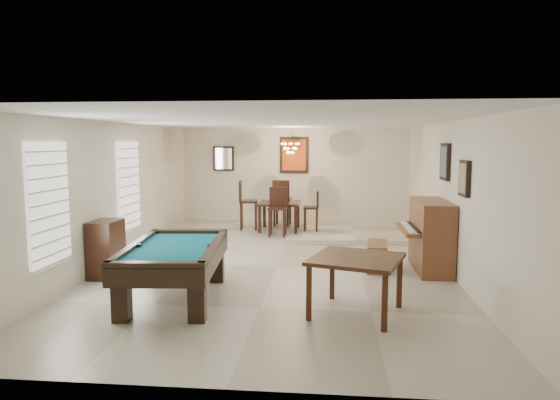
% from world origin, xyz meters
% --- Properties ---
extents(ground_plane, '(6.00, 9.00, 0.02)m').
position_xyz_m(ground_plane, '(0.00, 0.00, -0.01)').
color(ground_plane, beige).
extents(wall_back, '(6.00, 0.04, 2.60)m').
position_xyz_m(wall_back, '(0.00, 4.50, 1.30)').
color(wall_back, silver).
rests_on(wall_back, ground_plane).
extents(wall_front, '(6.00, 0.04, 2.60)m').
position_xyz_m(wall_front, '(0.00, -4.50, 1.30)').
color(wall_front, silver).
rests_on(wall_front, ground_plane).
extents(wall_left, '(0.04, 9.00, 2.60)m').
position_xyz_m(wall_left, '(-3.00, 0.00, 1.30)').
color(wall_left, silver).
rests_on(wall_left, ground_plane).
extents(wall_right, '(0.04, 9.00, 2.60)m').
position_xyz_m(wall_right, '(3.00, 0.00, 1.30)').
color(wall_right, silver).
rests_on(wall_right, ground_plane).
extents(ceiling, '(6.00, 9.00, 0.04)m').
position_xyz_m(ceiling, '(0.00, 0.00, 2.60)').
color(ceiling, white).
rests_on(ceiling, wall_back).
extents(dining_step, '(6.00, 2.50, 0.12)m').
position_xyz_m(dining_step, '(0.00, 3.25, 0.06)').
color(dining_step, beige).
rests_on(dining_step, ground_plane).
extents(window_left_front, '(0.06, 1.00, 1.70)m').
position_xyz_m(window_left_front, '(-2.97, -2.20, 1.40)').
color(window_left_front, white).
rests_on(window_left_front, wall_left).
extents(window_left_rear, '(0.06, 1.00, 1.70)m').
position_xyz_m(window_left_rear, '(-2.97, 0.60, 1.40)').
color(window_left_rear, white).
rests_on(window_left_rear, wall_left).
extents(pool_table, '(1.43, 2.38, 0.76)m').
position_xyz_m(pool_table, '(-1.26, -1.96, 0.38)').
color(pool_table, black).
rests_on(pool_table, ground_plane).
extents(square_table, '(1.39, 1.39, 0.76)m').
position_xyz_m(square_table, '(1.28, -2.33, 0.38)').
color(square_table, black).
rests_on(square_table, ground_plane).
extents(upright_piano, '(0.83, 1.48, 1.23)m').
position_xyz_m(upright_piano, '(2.57, 0.07, 0.61)').
color(upright_piano, brown).
rests_on(upright_piano, ground_plane).
extents(piano_bench, '(0.42, 0.89, 0.48)m').
position_xyz_m(piano_bench, '(1.78, 0.01, 0.24)').
color(piano_bench, brown).
rests_on(piano_bench, ground_plane).
extents(apothecary_chest, '(0.42, 0.64, 0.96)m').
position_xyz_m(apothecary_chest, '(-2.77, -0.92, 0.48)').
color(apothecary_chest, black).
rests_on(apothecary_chest, ground_plane).
extents(dining_table, '(0.97, 0.97, 0.80)m').
position_xyz_m(dining_table, '(-0.26, 3.10, 0.52)').
color(dining_table, black).
rests_on(dining_table, dining_step).
extents(flower_vase, '(0.14, 0.14, 0.23)m').
position_xyz_m(flower_vase, '(-0.26, 3.10, 1.04)').
color(flower_vase, red).
rests_on(flower_vase, dining_table).
extents(dining_chair_south, '(0.41, 0.41, 1.10)m').
position_xyz_m(dining_chair_south, '(-0.23, 2.34, 0.67)').
color(dining_chair_south, black).
rests_on(dining_chair_south, dining_step).
extents(dining_chair_north, '(0.47, 0.47, 1.17)m').
position_xyz_m(dining_chair_north, '(-0.25, 3.82, 0.70)').
color(dining_chair_north, black).
rests_on(dining_chair_north, dining_step).
extents(dining_chair_west, '(0.49, 0.49, 1.19)m').
position_xyz_m(dining_chair_west, '(-1.01, 3.13, 0.72)').
color(dining_chair_west, black).
rests_on(dining_chair_west, dining_step).
extents(dining_chair_east, '(0.36, 0.36, 0.96)m').
position_xyz_m(dining_chair_east, '(0.50, 3.14, 0.60)').
color(dining_chair_east, black).
rests_on(dining_chair_east, dining_step).
extents(chandelier, '(0.44, 0.44, 0.60)m').
position_xyz_m(chandelier, '(0.00, 3.20, 2.20)').
color(chandelier, '#FFE5B2').
rests_on(chandelier, ceiling).
extents(back_painting, '(0.75, 0.06, 0.95)m').
position_xyz_m(back_painting, '(0.00, 4.46, 1.90)').
color(back_painting, '#D84C14').
rests_on(back_painting, wall_back).
extents(back_mirror, '(0.55, 0.06, 0.65)m').
position_xyz_m(back_mirror, '(-1.90, 4.46, 1.80)').
color(back_mirror, white).
rests_on(back_mirror, wall_back).
extents(right_picture_upper, '(0.06, 0.55, 0.65)m').
position_xyz_m(right_picture_upper, '(2.96, 0.30, 1.90)').
color(right_picture_upper, slate).
rests_on(right_picture_upper, wall_right).
extents(right_picture_lower, '(0.06, 0.45, 0.55)m').
position_xyz_m(right_picture_lower, '(2.96, -1.00, 1.70)').
color(right_picture_lower, gray).
rests_on(right_picture_lower, wall_right).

